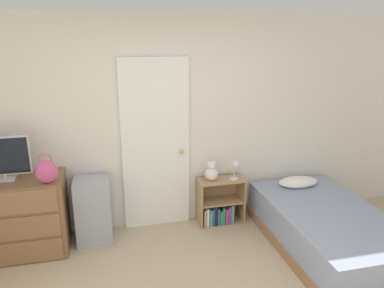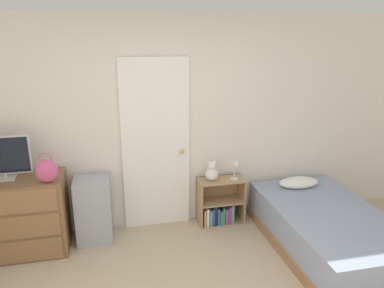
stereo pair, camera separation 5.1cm
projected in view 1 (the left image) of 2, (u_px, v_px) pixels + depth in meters
wall_back at (163, 125)px, 4.46m from camera, size 10.00×0.06×2.55m
door_closed at (156, 146)px, 4.45m from camera, size 0.81×0.09×2.07m
dresser at (14, 217)px, 4.02m from camera, size 1.09×0.56×0.86m
tv at (2, 158)px, 3.84m from camera, size 0.55×0.16×0.47m
handbag at (47, 172)px, 3.78m from camera, size 0.22×0.12×0.33m
storage_bin at (93, 210)px, 4.30m from camera, size 0.40×0.40×0.75m
bookshelf at (219, 206)px, 4.73m from camera, size 0.57×0.29×0.59m
teddy_bear at (211, 172)px, 4.57m from camera, size 0.16×0.16×0.25m
desk_lamp at (236, 167)px, 4.58m from camera, size 0.12×0.11×0.24m
bed at (327, 229)px, 4.17m from camera, size 1.14×2.00×0.57m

